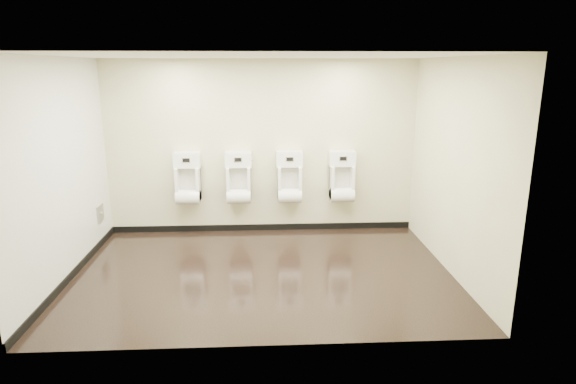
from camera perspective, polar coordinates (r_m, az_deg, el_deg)
The scene contains 14 objects.
ground at distance 6.54m, azimuth -2.97°, elevation -9.50°, with size 5.00×3.50×0.00m, color black.
ceiling at distance 5.97m, azimuth -3.33°, elevation 15.82°, with size 5.00×3.50×0.00m, color silver.
back_wall at distance 7.83m, azimuth -3.14°, elevation 5.25°, with size 5.00×0.02×2.80m, color beige.
front_wall at distance 4.41m, azimuth -3.15°, elevation -2.18°, with size 5.00×0.02×2.80m, color beige.
left_wall at distance 6.61m, azimuth -25.39°, elevation 2.09°, with size 0.02×3.50×2.80m, color beige.
right_wall at distance 6.59m, azimuth 19.17°, elevation 2.67°, with size 0.02×3.50×2.80m, color beige.
tile_overlay_left at distance 6.60m, azimuth -25.35°, elevation 2.09°, with size 0.01×3.50×2.80m, color white.
skirting_back at distance 8.14m, azimuth -3.00°, elevation -4.18°, with size 5.00×0.02×0.10m, color black.
skirting_left at distance 6.99m, azimuth -24.08°, elevation -8.77°, with size 0.02×3.50×0.10m, color black.
access_panel at distance 7.90m, azimuth -21.36°, elevation -2.37°, with size 0.04×0.25×0.25m.
urinal_0 at distance 7.88m, azimuth -11.78°, elevation 1.16°, with size 0.43×0.33×0.81m.
urinal_1 at distance 7.80m, azimuth -5.86°, elevation 1.25°, with size 0.43×0.33×0.81m.
urinal_2 at distance 7.80m, azimuth 0.18°, elevation 1.33°, with size 0.43×0.33×0.81m.
urinal_3 at distance 7.89m, azimuth 6.41°, elevation 1.40°, with size 0.43×0.33×0.81m.
Camera 1 is at (0.02, -5.97, 2.67)m, focal length 30.00 mm.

